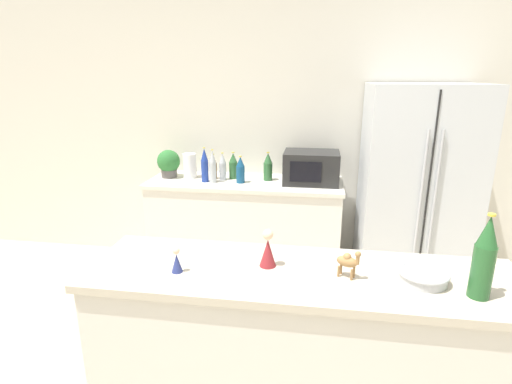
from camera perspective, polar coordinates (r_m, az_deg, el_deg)
wall_back at (r=3.83m, az=5.43°, el=8.11°), size 8.00×0.06×2.55m
back_counter at (r=3.77m, az=-1.53°, el=-4.96°), size 1.75×0.63×0.90m
refrigerator at (r=3.60m, az=21.79°, el=0.02°), size 0.88×0.75×1.76m
bar_counter at (r=2.05m, az=6.03°, el=-23.78°), size 1.88×0.53×1.01m
potted_plant at (r=3.81m, az=-12.37°, el=4.09°), size 0.21×0.21×0.26m
paper_towel_roll at (r=3.76m, az=-9.43°, el=3.73°), size 0.12×0.12×0.23m
microwave at (r=3.56m, az=7.89°, el=3.51°), size 0.48×0.37×0.28m
back_bottle_0 at (r=3.69m, az=-6.11°, el=3.58°), size 0.06×0.06×0.23m
back_bottle_1 at (r=3.56m, az=-6.21°, el=3.61°), size 0.06×0.06×0.30m
back_bottle_2 at (r=3.69m, az=-3.27°, el=3.74°), size 0.08×0.08×0.25m
back_bottle_3 at (r=3.54m, az=-2.24°, el=3.15°), size 0.08×0.08×0.24m
back_bottle_4 at (r=3.62m, az=1.71°, el=3.60°), size 0.08×0.08×0.26m
back_bottle_5 at (r=3.59m, az=-7.35°, el=3.79°), size 0.06×0.06×0.31m
back_bottle_6 at (r=3.65m, az=-4.79°, el=3.60°), size 0.06×0.06×0.25m
wine_bottle at (r=1.73m, az=29.82°, el=-8.20°), size 0.08×0.08×0.34m
fruit_bowl at (r=1.80m, az=22.78°, el=-10.96°), size 0.20×0.20×0.05m
camel_figurine at (r=1.72m, az=13.01°, el=-9.59°), size 0.10×0.08×0.13m
wise_man_figurine_blue at (r=1.77m, az=1.71°, el=-8.34°), size 0.07×0.07×0.17m
wise_man_figurine_crimson at (r=1.77m, az=-11.25°, el=-9.70°), size 0.05×0.05×0.11m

